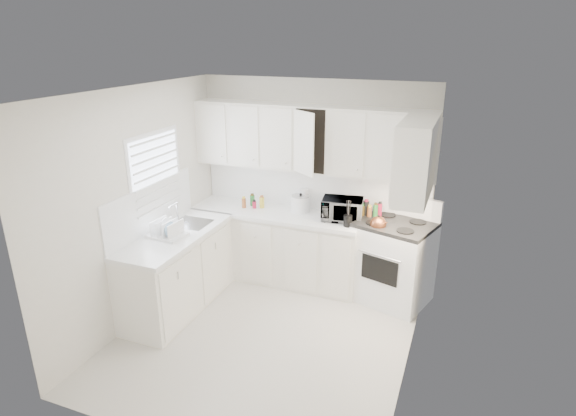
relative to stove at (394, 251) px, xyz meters
The scene contains 35 objects.
floor 1.83m from the stove, 131.32° to the right, with size 3.20×3.20×0.00m, color beige.
ceiling 2.60m from the stove, 131.32° to the right, with size 3.20×3.20×0.00m, color white.
wall_back 1.34m from the stove, 164.48° to the left, with size 3.00×3.00×0.00m, color silver.
wall_front 3.17m from the stove, 111.40° to the right, with size 3.00×3.00×0.00m, color silver.
wall_left 3.00m from the stove, 153.95° to the right, with size 3.20×3.20×0.00m, color silver.
wall_right 1.49m from the stove, 73.98° to the right, with size 3.20×3.20×0.00m, color silver.
window_blinds 2.92m from the stove, 160.28° to the right, with size 0.06×0.96×1.06m, color white, non-canonical shape.
lower_cabinets_back 1.53m from the stove, behind, with size 2.22×0.60×0.90m, color silver, non-canonical shape.
lower_cabinets_left 2.58m from the stove, 155.02° to the right, with size 0.60×1.60×0.90m, color silver, non-canonical shape.
countertop_back 1.55m from the stove, behind, with size 2.24×0.64×0.05m, color white.
countertop_left 2.58m from the stove, 154.92° to the right, with size 0.64×1.62×0.05m, color white.
backsplash_back 1.31m from the stove, 164.95° to the left, with size 2.98×0.02×0.55m, color white.
backsplash_left 2.90m from the stove, 157.49° to the right, with size 0.02×1.60×0.55m, color white.
upper_cabinets_back 1.42m from the stove, behind, with size 3.00×0.33×0.80m, color silver, non-canonical shape.
upper_cabinets_right 0.99m from the stove, 66.33° to the right, with size 0.33×0.90×0.80m, color silver, non-canonical shape.
sink 2.47m from the stove, 162.40° to the right, with size 0.42×0.38×0.30m, color gray, non-canonical shape.
stove is the anchor object (origin of this frame).
tea_kettle 0.47m from the stove, 138.37° to the right, with size 0.23×0.20×0.21m, color brown, non-canonical shape.
frying_pan 0.40m from the stove, 41.63° to the left, with size 0.29×0.49×0.04m, color black, non-canonical shape.
microwave 0.81m from the stove, behind, with size 0.49×0.27×0.33m, color gray.
rice_cooker 1.31m from the stove, behind, with size 0.24×0.24×0.24m, color white, non-canonical shape.
paper_towel 1.32m from the stove, 169.43° to the left, with size 0.12×0.12×0.27m, color white.
utensil_crock 0.73m from the stove, 164.57° to the right, with size 0.11×0.11×0.33m, color black, non-canonical shape.
dish_rack 2.67m from the stove, 153.38° to the right, with size 0.40×0.30×0.22m, color white, non-canonical shape.
spice_left_0 2.02m from the stove, behind, with size 0.06×0.06×0.13m, color #9B552A.
spice_left_1 1.94m from the stove, behind, with size 0.06×0.06×0.13m, color #2B8234.
spice_left_2 1.87m from the stove, behind, with size 0.06×0.06×0.13m, color #B71839.
spice_left_3 1.79m from the stove, behind, with size 0.06×0.06×0.13m, color gold.
sauce_right_0 0.70m from the stove, 162.47° to the left, with size 0.06×0.06×0.19m, color #B71839.
sauce_right_1 0.65m from the stove, 167.05° to the left, with size 0.06×0.06×0.19m, color gold.
sauce_right_2 0.62m from the stove, 158.46° to the left, with size 0.06×0.06×0.19m, color #4E3C16.
sauce_right_3 0.57m from the stove, 163.54° to the left, with size 0.06×0.06×0.19m, color black.
sauce_right_4 0.55m from the stove, 152.26° to the left, with size 0.06×0.06×0.19m, color #9B552A.
sauce_right_5 0.50m from the stove, 157.55° to the left, with size 0.06×0.06×0.19m, color #2B8234.
sauce_right_6 0.49m from the stove, 141.76° to the left, with size 0.06×0.06×0.19m, color #B71839.
Camera 1 is at (1.83, -4.02, 3.09)m, focal length 29.82 mm.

